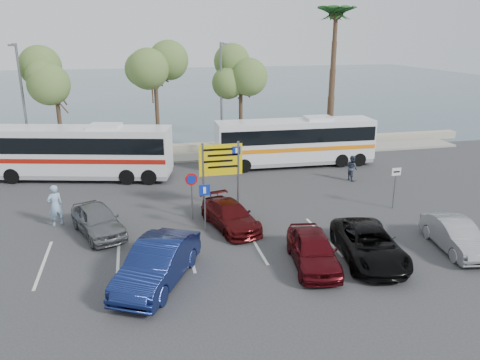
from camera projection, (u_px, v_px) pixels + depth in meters
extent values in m
plane|color=#303033|center=(213.00, 237.00, 21.01)|extent=(120.00, 120.00, 0.00)
cube|color=gray|center=(180.00, 158.00, 34.00)|extent=(44.00, 2.40, 0.15)
cube|color=#A89E86|center=(178.00, 148.00, 35.79)|extent=(48.00, 0.80, 0.60)
plane|color=#3D5562|center=(152.00, 88.00, 76.78)|extent=(140.00, 140.00, 0.00)
cylinder|color=#382619|center=(60.00, 127.00, 31.53)|extent=(0.28, 0.28, 5.04)
cylinder|color=#382619|center=(158.00, 119.00, 32.81)|extent=(0.28, 0.28, 5.60)
cylinder|color=#382619|center=(241.00, 119.00, 34.14)|extent=(0.28, 0.28, 5.18)
cylinder|color=#382619|center=(332.00, 83.00, 34.89)|extent=(0.48, 0.48, 10.00)
cylinder|color=slate|center=(24.00, 107.00, 30.28)|extent=(0.16, 0.16, 8.00)
cylinder|color=slate|center=(14.00, 44.00, 28.67)|extent=(0.12, 0.90, 0.12)
cube|color=slate|center=(12.00, 45.00, 28.22)|extent=(0.45, 0.25, 0.12)
cylinder|color=slate|center=(221.00, 101.00, 33.03)|extent=(0.16, 0.16, 8.00)
cylinder|color=slate|center=(222.00, 43.00, 31.42)|extent=(0.12, 0.90, 0.12)
cube|color=slate|center=(223.00, 44.00, 30.97)|extent=(0.45, 0.25, 0.12)
cylinder|color=slate|center=(203.00, 178.00, 23.46)|extent=(0.12, 0.12, 3.60)
cylinder|color=slate|center=(238.00, 176.00, 23.84)|extent=(0.12, 0.12, 3.60)
cube|color=yellow|center=(221.00, 160.00, 23.38)|extent=(2.20, 0.06, 1.60)
cube|color=#0C2699|center=(236.00, 151.00, 23.37)|extent=(0.42, 0.01, 0.42)
cylinder|color=slate|center=(192.00, 198.00, 22.78)|extent=(0.07, 0.07, 2.20)
cylinder|color=#B20C0C|center=(191.00, 179.00, 22.46)|extent=(0.60, 0.03, 0.60)
cylinder|color=slate|center=(205.00, 208.00, 21.38)|extent=(0.07, 0.07, 2.20)
cube|color=#0C2699|center=(205.00, 190.00, 21.09)|extent=(0.50, 0.03, 0.50)
cylinder|color=slate|center=(394.00, 188.00, 24.14)|extent=(0.07, 0.07, 2.20)
cube|color=white|center=(396.00, 172.00, 23.85)|extent=(0.50, 0.03, 0.40)
cube|color=silver|center=(80.00, 150.00, 28.83)|extent=(11.37, 5.04, 2.74)
cube|color=black|center=(79.00, 142.00, 28.68)|extent=(11.17, 5.02, 0.97)
cube|color=#9F160C|center=(81.00, 157.00, 28.96)|extent=(11.27, 5.04, 0.28)
cube|color=gray|center=(82.00, 171.00, 29.24)|extent=(11.26, 4.99, 0.51)
cube|color=silver|center=(77.00, 126.00, 28.38)|extent=(2.16, 1.90, 0.22)
cube|color=silver|center=(295.00, 140.00, 31.80)|extent=(10.80, 2.62, 2.64)
cube|color=black|center=(295.00, 133.00, 31.66)|extent=(10.59, 2.66, 0.94)
cube|color=orange|center=(295.00, 146.00, 31.93)|extent=(10.70, 2.65, 0.27)
cube|color=gray|center=(294.00, 158.00, 32.20)|extent=(10.70, 2.60, 0.49)
cube|color=silver|center=(296.00, 119.00, 31.37)|extent=(1.83, 1.49, 0.21)
imported|color=slate|center=(98.00, 220.00, 21.14)|extent=(2.97, 4.36, 1.38)
imported|color=#101C4E|center=(158.00, 263.00, 16.97)|extent=(3.68, 5.05, 1.59)
imported|color=#480C0D|center=(230.00, 215.00, 21.88)|extent=(2.64, 4.46, 1.21)
imported|color=#4D0B11|center=(313.00, 249.00, 18.26)|extent=(2.22, 4.26, 1.38)
imported|color=black|center=(369.00, 244.00, 18.78)|extent=(2.92, 5.04, 1.32)
imported|color=gray|center=(456.00, 236.00, 19.62)|extent=(1.90, 4.09, 1.30)
imported|color=#89A7C8|center=(55.00, 205.00, 22.03)|extent=(0.87, 0.79, 2.01)
imported|color=#31394A|center=(352.00, 168.00, 28.89)|extent=(0.70, 0.84, 1.57)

